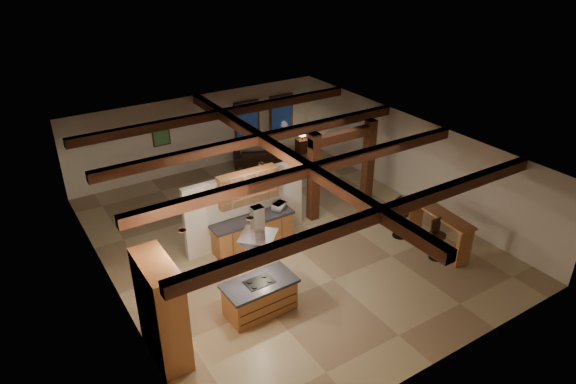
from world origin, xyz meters
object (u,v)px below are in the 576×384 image
Objects in this scene: dining_table at (237,199)px; sofa at (263,156)px; bar_counter at (440,224)px; kitchen_island at (260,296)px.

sofa is at bearing 30.54° from dining_table.
sofa reaches higher than dining_table.
sofa is (2.49, 2.57, 0.02)m from dining_table.
dining_table is 6.51m from bar_counter.
bar_counter is at bearing -3.35° from kitchen_island.
kitchen_island is 5.76m from bar_counter.
sofa is (4.43, 7.49, -0.11)m from kitchen_island.
kitchen_island is 1.00× the size of dining_table.
bar_counter reaches higher than kitchen_island.
dining_table is at bearing 125.89° from bar_counter.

